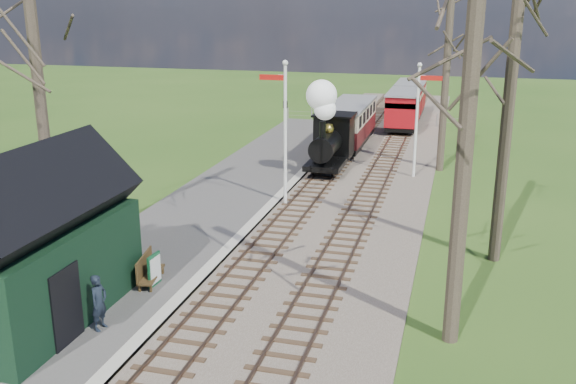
% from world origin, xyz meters
% --- Properties ---
extents(distant_hills, '(114.40, 48.00, 22.02)m').
position_xyz_m(distant_hills, '(1.40, 64.38, -16.21)').
color(distant_hills, '#385B23').
rests_on(distant_hills, ground).
extents(ballast_bed, '(8.00, 60.00, 0.10)m').
position_xyz_m(ballast_bed, '(1.30, 22.00, 0.05)').
color(ballast_bed, brown).
rests_on(ballast_bed, ground).
extents(track_near, '(1.60, 60.00, 0.15)m').
position_xyz_m(track_near, '(0.00, 22.00, 0.10)').
color(track_near, brown).
rests_on(track_near, ground).
extents(track_far, '(1.60, 60.00, 0.15)m').
position_xyz_m(track_far, '(2.60, 22.00, 0.10)').
color(track_far, brown).
rests_on(track_far, ground).
extents(platform, '(5.00, 44.00, 0.20)m').
position_xyz_m(platform, '(-3.50, 14.00, 0.10)').
color(platform, '#474442').
rests_on(platform, ground).
extents(coping_strip, '(0.40, 44.00, 0.21)m').
position_xyz_m(coping_strip, '(-1.20, 14.00, 0.10)').
color(coping_strip, '#B2AD9E').
rests_on(coping_strip, ground).
extents(station_shed, '(3.25, 6.30, 4.78)m').
position_xyz_m(station_shed, '(-4.30, 4.00, 2.27)').
color(station_shed, black).
rests_on(station_shed, platform).
extents(semaphore_near, '(1.22, 0.24, 6.22)m').
position_xyz_m(semaphore_near, '(-0.77, 16.00, 3.62)').
color(semaphore_near, silver).
rests_on(semaphore_near, ground).
extents(semaphore_far, '(1.22, 0.24, 5.72)m').
position_xyz_m(semaphore_far, '(4.37, 22.00, 3.35)').
color(semaphore_far, silver).
rests_on(semaphore_far, ground).
extents(bare_trees, '(15.51, 22.39, 12.00)m').
position_xyz_m(bare_trees, '(1.33, 10.10, 5.21)').
color(bare_trees, '#382D23').
rests_on(bare_trees, ground).
extents(fence_line, '(12.60, 0.08, 1.00)m').
position_xyz_m(fence_line, '(0.30, 36.00, 0.55)').
color(fence_line, slate).
rests_on(fence_line, ground).
extents(locomotive, '(1.91, 4.45, 4.76)m').
position_xyz_m(locomotive, '(-0.01, 21.84, 2.19)').
color(locomotive, black).
rests_on(locomotive, ground).
extents(coach, '(2.22, 7.62, 2.34)m').
position_xyz_m(coach, '(0.00, 27.90, 1.60)').
color(coach, black).
rests_on(coach, ground).
extents(red_carriage_a, '(2.09, 5.18, 2.20)m').
position_xyz_m(red_carriage_a, '(2.60, 34.21, 1.52)').
color(red_carriage_a, black).
rests_on(red_carriage_a, ground).
extents(red_carriage_b, '(2.09, 5.18, 2.20)m').
position_xyz_m(red_carriage_b, '(2.60, 39.71, 1.52)').
color(red_carriage_b, black).
rests_on(red_carriage_b, ground).
extents(sign_board, '(0.12, 0.68, 1.00)m').
position_xyz_m(sign_board, '(-2.26, 6.70, 0.70)').
color(sign_board, '#104C28').
rests_on(sign_board, platform).
extents(bench, '(0.75, 1.63, 0.90)m').
position_xyz_m(bench, '(-2.56, 6.82, 0.62)').
color(bench, '#473319').
rests_on(bench, platform).
extents(person, '(0.42, 0.59, 1.52)m').
position_xyz_m(person, '(-2.40, 3.83, 0.96)').
color(person, '#1A222F').
rests_on(person, platform).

